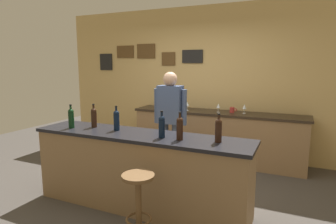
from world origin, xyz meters
TOP-DOWN VIEW (x-y plane):
  - ground_plane at (0.00, 0.00)m, footprint 10.00×10.00m
  - back_wall at (-0.01, 2.03)m, footprint 6.00×0.09m
  - bar_counter at (0.00, -0.40)m, footprint 2.69×0.60m
  - side_counter at (0.40, 1.65)m, footprint 3.04×0.56m
  - bartender at (-0.03, 0.58)m, footprint 0.52×0.21m
  - bar_stool at (0.33, -0.99)m, footprint 0.32×0.32m
  - wine_bottle_a at (-0.94, -0.49)m, footprint 0.07×0.07m
  - wine_bottle_b at (-0.71, -0.33)m, footprint 0.07×0.07m
  - wine_bottle_c at (-0.34, -0.36)m, footprint 0.07×0.07m
  - wine_bottle_d at (0.33, -0.46)m, footprint 0.07×0.07m
  - wine_bottle_e at (0.54, -0.46)m, footprint 0.07×0.07m
  - wine_bottle_f at (0.95, -0.38)m, footprint 0.07×0.07m
  - wine_glass_a at (-0.14, 1.58)m, footprint 0.07×0.07m
  - wine_glass_b at (0.43, 1.60)m, footprint 0.07×0.07m
  - wine_glass_c at (0.86, 1.67)m, footprint 0.07×0.07m
  - coffee_mug at (0.66, 1.67)m, footprint 0.13×0.08m

SIDE VIEW (x-z plane):
  - ground_plane at x=0.00m, z-range 0.00..0.00m
  - side_counter at x=0.40m, z-range 0.00..0.90m
  - bar_stool at x=0.33m, z-range 0.12..0.80m
  - bar_counter at x=0.00m, z-range 0.00..0.92m
  - bartender at x=-0.03m, z-range 0.13..1.75m
  - coffee_mug at x=0.66m, z-range 0.90..1.00m
  - wine_glass_a at x=-0.14m, z-range 0.93..1.09m
  - wine_glass_b at x=0.43m, z-range 0.93..1.09m
  - wine_glass_c at x=0.86m, z-range 0.93..1.09m
  - wine_bottle_a at x=-0.94m, z-range 0.90..1.21m
  - wine_bottle_b at x=-0.71m, z-range 0.90..1.21m
  - wine_bottle_c at x=-0.34m, z-range 0.90..1.21m
  - wine_bottle_d at x=0.33m, z-range 0.90..1.21m
  - wine_bottle_e at x=0.54m, z-range 0.90..1.21m
  - wine_bottle_f at x=0.95m, z-range 0.90..1.21m
  - back_wall at x=-0.01m, z-range 0.01..2.81m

